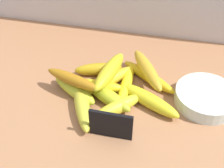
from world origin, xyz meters
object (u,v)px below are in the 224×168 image
banana_4 (82,103)px  banana_10 (147,70)px  banana_8 (108,97)px  banana_9 (148,77)px  banana_0 (149,100)px  banana_7 (108,81)px  chalkboard_sign (111,126)px  banana_2 (117,107)px  fruit_bowl (206,97)px  banana_3 (126,85)px  banana_11 (109,71)px  banana_12 (73,80)px  banana_1 (99,69)px  banana_6 (91,86)px  banana_5 (75,88)px

banana_4 → banana_10: 22.11cm
banana_8 → banana_10: (9.45, 10.85, 3.21)cm
banana_4 → banana_9: (16.51, 16.03, -0.37)cm
banana_0 → banana_7: size_ratio=0.96×
chalkboard_sign → banana_2: 8.49cm
fruit_bowl → banana_8: (-27.11, -6.24, 0.11)cm
fruit_bowl → banana_0: 16.34cm
banana_0 → banana_4: bearing=-163.3°
banana_3 → banana_4: (-10.47, -10.73, 0.43)cm
chalkboard_sign → banana_2: size_ratio=0.67×
banana_11 → banana_12: bearing=-147.8°
banana_0 → banana_9: bearing=98.4°
banana_8 → banana_11: 7.82cm
banana_12 → banana_10: bearing=26.7°
banana_7 → banana_9: bearing=23.2°
banana_0 → banana_3: bearing=145.0°
banana_3 → banana_7: banana_7 is taller
chalkboard_sign → banana_10: 23.16cm
banana_1 → banana_12: banana_12 is taller
banana_0 → banana_11: 14.32cm
banana_4 → banana_11: 12.61cm
banana_10 → banana_7: bearing=-161.0°
banana_6 → banana_10: banana_10 is taller
banana_0 → banana_10: bearing=102.3°
banana_7 → banana_12: (-8.68, -6.15, 3.98)cm
banana_1 → banana_12: size_ratio=0.85×
banana_4 → banana_6: 7.32cm
fruit_bowl → banana_2: size_ratio=1.07×
banana_2 → banana_11: size_ratio=0.89×
banana_1 → banana_11: banana_11 is taller
banana_11 → banana_8: bearing=-79.8°
banana_0 → banana_4: same height
banana_2 → banana_1: bearing=122.0°
chalkboard_sign → banana_9: size_ratio=0.53×
banana_8 → banana_12: size_ratio=0.91×
banana_1 → banana_2: (9.31, -14.90, -0.08)cm
banana_4 → banana_5: bearing=125.9°
banana_0 → banana_10: banana_10 is taller
banana_10 → banana_11: 11.46cm
banana_3 → banana_6: (-9.97, -3.43, 0.48)cm
banana_10 → fruit_bowl: bearing=-14.6°
banana_5 → fruit_bowl: bearing=7.4°
banana_4 → banana_11: size_ratio=1.14×
banana_2 → banana_0: bearing=29.4°
fruit_bowl → banana_10: 18.56cm
banana_1 → banana_6: size_ratio=0.80×
banana_8 → banana_4: bearing=-148.5°
banana_9 → banana_12: (-20.41, -11.18, 4.22)cm
banana_2 → banana_7: same height
banana_7 → chalkboard_sign: bearing=-74.0°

